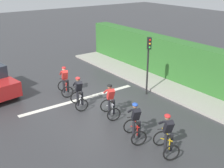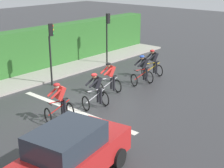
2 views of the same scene
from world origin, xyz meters
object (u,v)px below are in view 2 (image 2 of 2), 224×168
cyclist_lead (153,64)px  car_red (71,154)px  cyclist_trailing (60,103)px  cyclist_second (143,71)px  traffic_light_near_crossing (51,45)px  traffic_light_far_junction (108,31)px  cyclist_mid (110,79)px  cyclist_fourth (96,91)px

cyclist_lead → car_red: bearing=-68.5°
car_red → cyclist_trailing: bearing=143.8°
cyclist_lead → cyclist_second: same height
traffic_light_near_crossing → traffic_light_far_junction: bearing=96.7°
cyclist_lead → cyclist_trailing: size_ratio=1.00×
traffic_light_far_junction → cyclist_mid: bearing=-47.3°
cyclist_trailing → cyclist_second: bearing=91.3°
cyclist_second → traffic_light_far_junction: size_ratio=0.50×
cyclist_lead → cyclist_fourth: same height
cyclist_second → cyclist_mid: bearing=-99.2°
traffic_light_near_crossing → cyclist_lead: bearing=55.1°
cyclist_lead → traffic_light_near_crossing: bearing=-124.9°
cyclist_mid → traffic_light_near_crossing: bearing=-163.4°
cyclist_trailing → traffic_light_near_crossing: 4.89m
cyclist_lead → car_red: 10.78m
cyclist_second → cyclist_mid: 2.33m
cyclist_second → cyclist_trailing: (0.14, -6.01, 0.00)m
car_red → cyclist_fourth: bearing=125.9°
cyclist_lead → cyclist_fourth: 5.57m
cyclist_trailing → traffic_light_far_junction: (-4.39, 7.92, 1.43)m
cyclist_second → traffic_light_far_junction: 4.87m
car_red → traffic_light_near_crossing: traffic_light_near_crossing is taller
cyclist_second → car_red: car_red is taller
traffic_light_near_crossing → traffic_light_far_junction: size_ratio=1.00×
cyclist_second → cyclist_trailing: 6.01m
cyclist_mid → car_red: 7.42m
cyclist_second → traffic_light_near_crossing: 5.10m
cyclist_mid → car_red: (3.98, -6.26, 0.08)m
traffic_light_near_crossing → cyclist_trailing: bearing=-35.9°
cyclist_lead → car_red: (3.95, -10.03, 0.08)m
cyclist_second → car_red: size_ratio=0.38×
cyclist_mid → traffic_light_far_junction: size_ratio=0.50×
car_red → cyclist_mid: bearing=122.5°
cyclist_lead → cyclist_trailing: 7.50m
traffic_light_far_junction → cyclist_second: bearing=-24.1°
cyclist_mid → traffic_light_far_junction: 5.89m
car_red → traffic_light_near_crossing: 9.08m
cyclist_trailing → traffic_light_far_junction: 9.17m
cyclist_second → cyclist_mid: size_ratio=1.00×
cyclist_lead → cyclist_second: (0.34, -1.47, 0.00)m
cyclist_mid → cyclist_trailing: 3.75m
cyclist_lead → traffic_light_far_junction: bearing=173.7°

